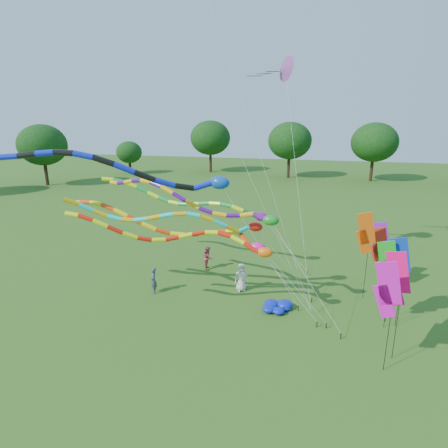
% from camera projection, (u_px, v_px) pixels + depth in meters
% --- Properties ---
extents(ground, '(160.00, 160.00, 0.00)m').
position_uv_depth(ground, '(251.00, 353.00, 16.93)').
color(ground, '#235316').
rests_on(ground, ground).
extents(tree_ring, '(118.79, 114.05, 9.71)m').
position_uv_depth(tree_ring, '(272.00, 212.00, 18.96)').
color(tree_ring, '#382314').
rests_on(tree_ring, ground).
extents(tube_kite_red, '(12.32, 2.57, 6.44)m').
position_uv_depth(tube_kite_red, '(192.00, 239.00, 18.25)').
color(tube_kite_red, black).
rests_on(tube_kite_red, ground).
extents(tube_kite_orange, '(13.73, 1.05, 6.41)m').
position_uv_depth(tube_kite_orange, '(184.00, 229.00, 19.75)').
color(tube_kite_orange, black).
rests_on(tube_kite_orange, ground).
extents(tube_kite_purple, '(13.23, 2.94, 7.62)m').
position_uv_depth(tube_kite_purple, '(202.00, 203.00, 19.28)').
color(tube_kite_purple, black).
rests_on(tube_kite_purple, ground).
extents(tube_kite_blue, '(16.73, 4.42, 9.61)m').
position_uv_depth(tube_kite_blue, '(117.00, 169.00, 18.00)').
color(tube_kite_blue, black).
rests_on(tube_kite_blue, ground).
extents(tube_kite_cyan, '(11.87, 4.76, 6.97)m').
position_uv_depth(tube_kite_cyan, '(188.00, 220.00, 18.97)').
color(tube_kite_cyan, black).
rests_on(tube_kite_cyan, ground).
extents(tube_kite_green, '(14.39, 1.19, 6.71)m').
position_uv_depth(tube_kite_green, '(201.00, 203.00, 25.56)').
color(tube_kite_green, black).
rests_on(tube_kite_green, ground).
extents(delta_kite_high_c, '(4.69, 6.46, 14.22)m').
position_uv_depth(delta_kite_high_c, '(285.00, 68.00, 22.08)').
color(delta_kite_high_c, black).
rests_on(delta_kite_high_c, ground).
extents(banner_pole_violet, '(1.13, 0.42, 4.14)m').
position_uv_depth(banner_pole_violet, '(380.00, 241.00, 23.07)').
color(banner_pole_violet, black).
rests_on(banner_pole_violet, ground).
extents(banner_pole_magenta_a, '(1.16, 0.25, 4.91)m').
position_uv_depth(banner_pole_magenta_a, '(387.00, 290.00, 14.86)').
color(banner_pole_magenta_a, black).
rests_on(banner_pole_magenta_a, ground).
extents(banner_pole_magenta_b, '(1.12, 0.46, 5.01)m').
position_uv_depth(banner_pole_magenta_b, '(397.00, 279.00, 15.66)').
color(banner_pole_magenta_b, black).
rests_on(banner_pole_magenta_b, ground).
extents(banner_pole_green, '(1.16, 0.13, 4.65)m').
position_uv_depth(banner_pole_green, '(387.00, 265.00, 18.09)').
color(banner_pole_green, black).
rests_on(banner_pole_green, ground).
extents(banner_pole_red, '(1.16, 0.22, 4.10)m').
position_uv_depth(banner_pole_red, '(379.00, 247.00, 22.07)').
color(banner_pole_red, black).
rests_on(banner_pole_red, ground).
extents(banner_pole_blue_a, '(1.14, 0.39, 4.53)m').
position_uv_depth(banner_pole_blue_a, '(388.00, 263.00, 18.61)').
color(banner_pole_blue_a, black).
rests_on(banner_pole_blue_a, ground).
extents(banner_pole_orange, '(1.16, 0.25, 5.25)m').
position_uv_depth(banner_pole_orange, '(365.00, 233.00, 20.93)').
color(banner_pole_orange, black).
rests_on(banner_pole_orange, ground).
extents(banner_pole_blue_b, '(1.16, 0.11, 4.77)m').
position_uv_depth(banner_pole_blue_b, '(399.00, 261.00, 18.18)').
color(banner_pole_blue_b, black).
rests_on(banner_pole_blue_b, ground).
extents(blue_nylon_heap, '(1.54, 1.40, 0.53)m').
position_uv_depth(blue_nylon_heap, '(275.00, 308.00, 20.42)').
color(blue_nylon_heap, '#0D20B1').
rests_on(blue_nylon_heap, ground).
extents(person_a, '(1.00, 0.86, 1.74)m').
position_uv_depth(person_a, '(241.00, 277.00, 22.74)').
color(person_a, silver).
rests_on(person_a, ground).
extents(person_b, '(0.59, 0.69, 1.59)m').
position_uv_depth(person_b, '(153.00, 280.00, 22.48)').
color(person_b, '#3B4753').
rests_on(person_b, ground).
extents(person_c, '(0.80, 0.92, 1.62)m').
position_uv_depth(person_c, '(208.00, 258.00, 26.06)').
color(person_c, '#96363D').
rests_on(person_c, ground).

